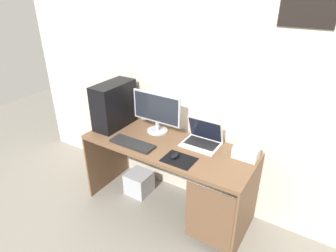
% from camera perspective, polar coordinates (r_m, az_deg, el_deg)
% --- Properties ---
extents(ground_plane, '(8.00, 8.00, 0.00)m').
position_cam_1_polar(ground_plane, '(2.99, 0.00, -15.70)').
color(ground_plane, gray).
extents(wall_back, '(4.00, 0.05, 2.60)m').
position_cam_1_polar(wall_back, '(2.60, 4.10, 10.68)').
color(wall_back, beige).
rests_on(wall_back, ground_plane).
extents(desk, '(1.55, 0.60, 0.73)m').
position_cam_1_polar(desk, '(2.62, 0.25, -6.45)').
color(desk, brown).
rests_on(desk, ground_plane).
extents(pc_tower, '(0.21, 0.45, 0.44)m').
position_cam_1_polar(pc_tower, '(2.85, -10.65, 4.14)').
color(pc_tower, black).
rests_on(pc_tower, desk).
extents(monitor, '(0.51, 0.20, 0.39)m').
position_cam_1_polar(monitor, '(2.68, -2.28, 2.82)').
color(monitor, '#B7BCC6').
rests_on(monitor, desk).
extents(laptop, '(0.32, 0.24, 0.23)m').
position_cam_1_polar(laptop, '(2.56, 6.82, -2.63)').
color(laptop, white).
rests_on(laptop, desk).
extents(projector, '(0.20, 0.14, 0.10)m').
position_cam_1_polar(projector, '(2.43, 15.25, -5.07)').
color(projector, silver).
rests_on(projector, desk).
extents(keyboard, '(0.42, 0.14, 0.02)m').
position_cam_1_polar(keyboard, '(2.56, -7.07, -3.50)').
color(keyboard, '#232326').
rests_on(keyboard, desk).
extents(mousepad, '(0.26, 0.20, 0.00)m').
position_cam_1_polar(mousepad, '(2.34, 2.21, -6.70)').
color(mousepad, black).
rests_on(mousepad, desk).
extents(mouse_left, '(0.06, 0.10, 0.03)m').
position_cam_1_polar(mouse_left, '(2.36, 1.39, -5.87)').
color(mouse_left, black).
rests_on(mouse_left, mousepad).
extents(subwoofer, '(0.24, 0.24, 0.24)m').
position_cam_1_polar(subwoofer, '(3.11, -5.78, -11.15)').
color(subwoofer, '#B7BCC6').
rests_on(subwoofer, ground_plane).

